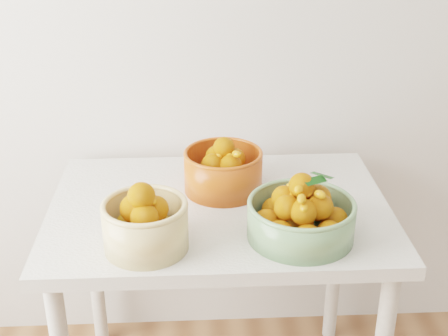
{
  "coord_description": "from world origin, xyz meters",
  "views": [
    {
      "loc": [
        -0.29,
        -0.01,
        1.64
      ],
      "look_at": [
        -0.21,
        1.5,
        0.92
      ],
      "focal_mm": 50.0,
      "sensor_mm": 36.0,
      "label": 1
    }
  ],
  "objects_px": {
    "table": "(219,233)",
    "bowl_cream": "(145,224)",
    "bowl_orange": "(223,170)",
    "bowl_green": "(301,216)"
  },
  "relations": [
    {
      "from": "bowl_cream",
      "to": "bowl_green",
      "type": "distance_m",
      "value": 0.41
    },
    {
      "from": "bowl_green",
      "to": "table",
      "type": "bearing_deg",
      "value": 138.13
    },
    {
      "from": "bowl_green",
      "to": "bowl_orange",
      "type": "height_order",
      "value": "bowl_green"
    },
    {
      "from": "bowl_orange",
      "to": "bowl_cream",
      "type": "bearing_deg",
      "value": -124.32
    },
    {
      "from": "bowl_cream",
      "to": "bowl_green",
      "type": "xyz_separation_m",
      "value": [
        0.41,
        0.03,
        -0.01
      ]
    },
    {
      "from": "table",
      "to": "bowl_cream",
      "type": "distance_m",
      "value": 0.34
    },
    {
      "from": "table",
      "to": "bowl_cream",
      "type": "height_order",
      "value": "bowl_cream"
    },
    {
      "from": "table",
      "to": "bowl_orange",
      "type": "xyz_separation_m",
      "value": [
        0.02,
        0.1,
        0.16
      ]
    },
    {
      "from": "bowl_cream",
      "to": "bowl_orange",
      "type": "height_order",
      "value": "bowl_cream"
    },
    {
      "from": "bowl_green",
      "to": "bowl_orange",
      "type": "xyz_separation_m",
      "value": [
        -0.19,
        0.29,
        0.0
      ]
    }
  ]
}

